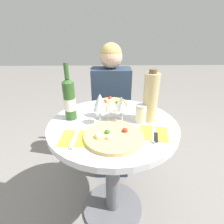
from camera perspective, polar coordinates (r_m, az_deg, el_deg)
name	(u,v)px	position (r m, az deg, el deg)	size (l,w,h in m)	color
ground_plane	(113,207)	(1.58, 0.24, -28.67)	(12.00, 12.00, 0.00)	gray
dining_table	(113,150)	(1.18, 0.29, -12.38)	(0.78, 0.78, 0.77)	slate
chair_behind_diner	(111,116)	(1.85, -0.41, -1.35)	(0.41, 0.41, 0.94)	slate
seated_diner	(111,115)	(1.67, -0.34, -0.93)	(0.35, 0.45, 1.18)	#28384C
pizza_large	(114,136)	(0.91, 0.49, -7.86)	(0.31, 0.31, 0.05)	#DBB26B
pizza_small_far	(112,104)	(1.30, -0.09, 2.73)	(0.23, 0.23, 0.04)	tan
wine_bottle	(69,99)	(1.09, -13.72, 4.03)	(0.07, 0.07, 0.35)	#2D5623
tall_carafe	(151,97)	(1.06, 12.50, 4.68)	(0.09, 0.09, 0.31)	tan
sugar_shaker	(141,114)	(1.06, 9.38, -0.57)	(0.07, 0.07, 0.11)	silver
wine_glass_back_left	(100,100)	(1.09, -3.97, 3.90)	(0.08, 0.08, 0.15)	silver
wine_glass_back_right	(121,102)	(1.10, 3.03, 3.35)	(0.08, 0.08, 0.13)	silver
wine_glass_front_right	(122,106)	(1.01, 3.41, 1.97)	(0.07, 0.07, 0.15)	silver
wine_glass_center	(111,104)	(1.05, -0.42, 2.67)	(0.08, 0.08, 0.14)	silver
wine_glass_front_left	(99,106)	(1.01, -4.19, 2.07)	(0.07, 0.07, 0.15)	silver
place_setting_left	(75,138)	(0.93, -12.01, -8.36)	(0.16, 0.19, 0.01)	yellow
place_setting_right	(154,133)	(0.98, 13.50, -6.79)	(0.18, 0.19, 0.01)	yellow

